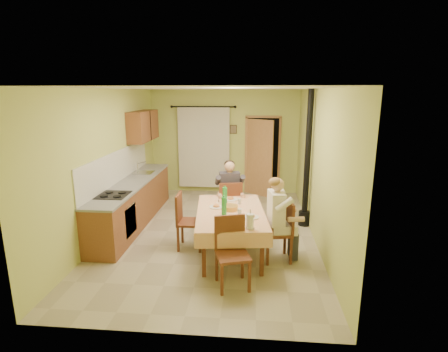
# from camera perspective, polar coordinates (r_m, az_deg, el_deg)

# --- Properties ---
(floor) EXTENTS (4.00, 6.00, 0.01)m
(floor) POSITION_cam_1_polar(r_m,az_deg,el_deg) (7.05, -2.12, -9.27)
(floor) COLOR tan
(floor) RESTS_ON ground
(room_shell) EXTENTS (4.04, 6.04, 2.82)m
(room_shell) POSITION_cam_1_polar(r_m,az_deg,el_deg) (6.56, -2.26, 5.53)
(room_shell) COLOR #C8D36C
(room_shell) RESTS_ON ground
(kitchen_run) EXTENTS (0.64, 3.64, 1.56)m
(kitchen_run) POSITION_cam_1_polar(r_m,az_deg,el_deg) (7.64, -14.61, -4.04)
(kitchen_run) COLOR brown
(kitchen_run) RESTS_ON ground
(upper_cabinets) EXTENTS (0.35, 1.40, 0.70)m
(upper_cabinets) POSITION_cam_1_polar(r_m,az_deg,el_deg) (8.60, -13.04, 7.99)
(upper_cabinets) COLOR brown
(upper_cabinets) RESTS_ON room_shell
(curtain) EXTENTS (1.70, 0.07, 2.22)m
(curtain) POSITION_cam_1_polar(r_m,az_deg,el_deg) (9.56, -3.32, 4.70)
(curtain) COLOR black
(curtain) RESTS_ON ground
(doorway) EXTENTS (0.96, 0.54, 2.15)m
(doorway) POSITION_cam_1_polar(r_m,az_deg,el_deg) (9.45, 6.07, 3.25)
(doorway) COLOR black
(doorway) RESTS_ON ground
(dining_table) EXTENTS (1.36, 2.04, 0.76)m
(dining_table) POSITION_cam_1_polar(r_m,az_deg,el_deg) (6.13, 1.08, -9.08)
(dining_table) COLOR #E6A77A
(dining_table) RESTS_ON ground
(tableware) EXTENTS (0.87, 1.57, 0.33)m
(tableware) POSITION_cam_1_polar(r_m,az_deg,el_deg) (5.87, 1.36, -5.46)
(tableware) COLOR white
(tableware) RESTS_ON dining_table
(chair_far) EXTENTS (0.53, 0.53, 1.02)m
(chair_far) POSITION_cam_1_polar(r_m,az_deg,el_deg) (7.15, 0.93, -6.41)
(chair_far) COLOR #5E2D19
(chair_far) RESTS_ON ground
(chair_near) EXTENTS (0.56, 0.56, 1.02)m
(chair_near) POSITION_cam_1_polar(r_m,az_deg,el_deg) (5.17, 1.37, -14.66)
(chair_near) COLOR #5E2D19
(chair_near) RESTS_ON ground
(chair_right) EXTENTS (0.52, 0.52, 1.01)m
(chair_right) POSITION_cam_1_polar(r_m,az_deg,el_deg) (5.98, 8.75, -10.76)
(chair_right) COLOR #5E2D19
(chair_right) RESTS_ON ground
(chair_left) EXTENTS (0.45, 0.45, 1.00)m
(chair_left) POSITION_cam_1_polar(r_m,az_deg,el_deg) (6.36, -5.61, -9.11)
(chair_left) COLOR #5E2D19
(chair_left) RESTS_ON ground
(man_far) EXTENTS (0.63, 0.53, 1.39)m
(man_far) POSITION_cam_1_polar(r_m,az_deg,el_deg) (6.99, 0.94, -1.84)
(man_far) COLOR #38333D
(man_far) RESTS_ON chair_far
(man_right) EXTENTS (0.53, 0.62, 1.39)m
(man_right) POSITION_cam_1_polar(r_m,az_deg,el_deg) (5.76, 8.81, -5.43)
(man_right) COLOR silver
(man_right) RESTS_ON chair_right
(stove_flue) EXTENTS (0.24, 0.24, 2.80)m
(stove_flue) POSITION_cam_1_polar(r_m,az_deg,el_deg) (7.33, 13.31, -0.30)
(stove_flue) COLOR black
(stove_flue) RESTS_ON ground
(picture_back) EXTENTS (0.19, 0.03, 0.23)m
(picture_back) POSITION_cam_1_polar(r_m,az_deg,el_deg) (9.49, 1.53, 7.62)
(picture_back) COLOR black
(picture_back) RESTS_ON room_shell
(picture_right) EXTENTS (0.03, 0.31, 0.21)m
(picture_right) POSITION_cam_1_polar(r_m,az_deg,el_deg) (7.78, 13.54, 6.66)
(picture_right) COLOR brown
(picture_right) RESTS_ON room_shell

